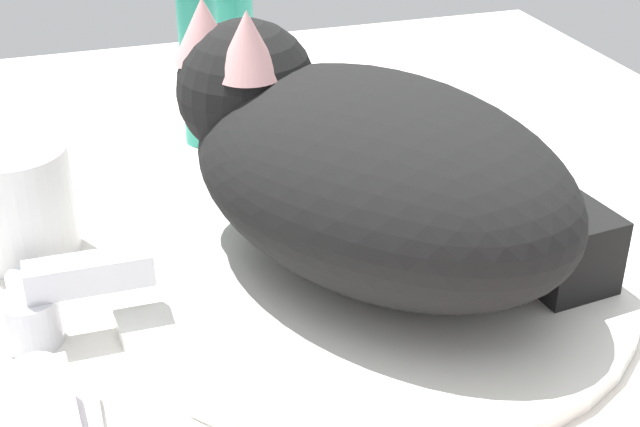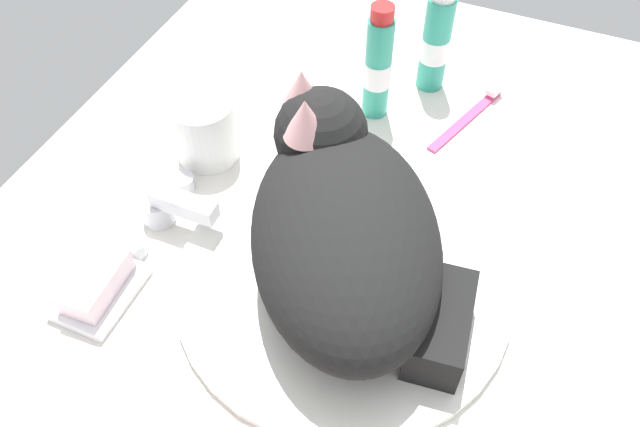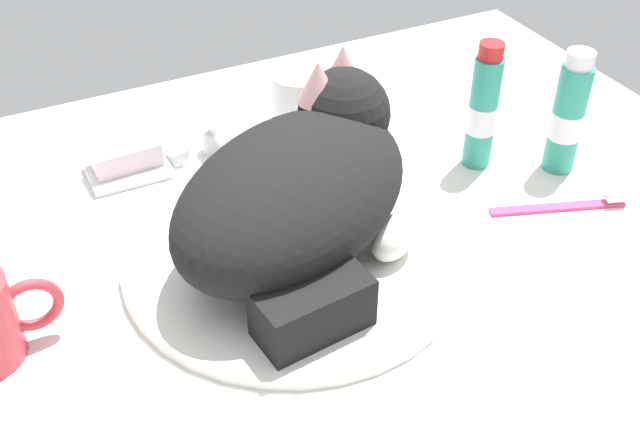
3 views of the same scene
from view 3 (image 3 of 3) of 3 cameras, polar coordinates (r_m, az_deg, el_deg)
name	(u,v)px [view 3 (image 3 of 3)]	position (r cm, az deg, el deg)	size (l,w,h in cm)	color
ground_plane	(294,269)	(79.91, -1.86, -4.03)	(110.00, 82.50, 3.00)	silver
sink_basin	(294,254)	(78.56, -1.89, -2.92)	(34.02, 34.02, 1.09)	silver
faucet	(220,140)	(93.23, -7.24, 5.28)	(12.67, 9.27, 5.13)	silver
cat	(302,187)	(74.72, -1.32, 1.91)	(32.82, 28.63, 16.23)	black
rinse_cup	(301,102)	(96.64, -1.40, 8.09)	(7.38, 7.38, 7.93)	white
soap_dish	(128,169)	(92.85, -13.73, 3.12)	(9.00, 6.40, 1.20)	white
soap_bar	(125,155)	(91.78, -13.91, 4.13)	(7.58, 4.20, 2.74)	silver
toothpaste_bottle	(483,110)	(90.50, 11.69, 7.36)	(3.31, 3.31, 15.18)	teal
mouthwash_bottle	(568,116)	(92.22, 17.48, 6.74)	(3.66, 3.66, 14.61)	teal
toothbrush	(567,204)	(89.00, 17.40, 0.64)	(14.54, 6.15, 1.60)	#D83F72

